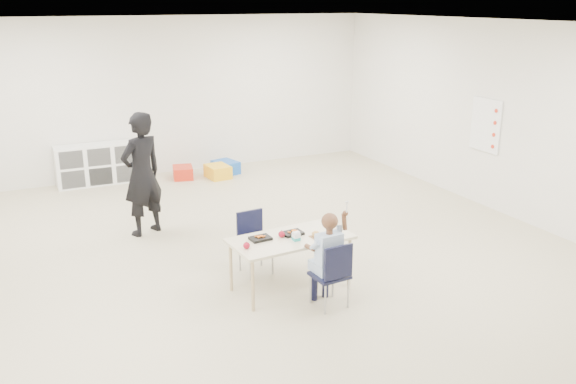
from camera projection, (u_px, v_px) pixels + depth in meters
name	position (u px, v px, depth m)	size (l,w,h in m)	color
room	(258.00, 151.00, 6.99)	(9.00, 9.02, 2.80)	beige
table	(291.00, 263.00, 6.68)	(1.36, 0.75, 0.60)	beige
chair_near	(330.00, 274.00, 6.28)	(0.35, 0.33, 0.72)	black
chair_far	(256.00, 244.00, 7.04)	(0.35, 0.33, 0.72)	black
child	(330.00, 255.00, 6.21)	(0.48, 0.48, 1.14)	#AAC3E7
lunch_tray_near	(293.00, 233.00, 6.67)	(0.22, 0.16, 0.03)	black
lunch_tray_far	(260.00, 238.00, 6.52)	(0.22, 0.16, 0.03)	black
milk_carton	(296.00, 237.00, 6.47)	(0.07, 0.07, 0.10)	white
bread_roll	(316.00, 234.00, 6.59)	(0.09, 0.09, 0.07)	tan
apple_near	(282.00, 234.00, 6.58)	(0.07, 0.07, 0.07)	maroon
apple_far	(247.00, 246.00, 6.28)	(0.07, 0.07, 0.07)	maroon
cubby_shelf	(98.00, 164.00, 10.49)	(1.40, 0.40, 0.70)	white
rules_poster	(486.00, 125.00, 9.18)	(0.02, 0.60, 0.80)	white
adult	(142.00, 174.00, 8.11)	(0.61, 0.40, 1.68)	black
bin_red	(183.00, 172.00, 10.88)	(0.34, 0.43, 0.21)	red
bin_yellow	(218.00, 172.00, 10.91)	(0.36, 0.47, 0.23)	yellow
bin_blue	(226.00, 167.00, 11.19)	(0.36, 0.47, 0.23)	blue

